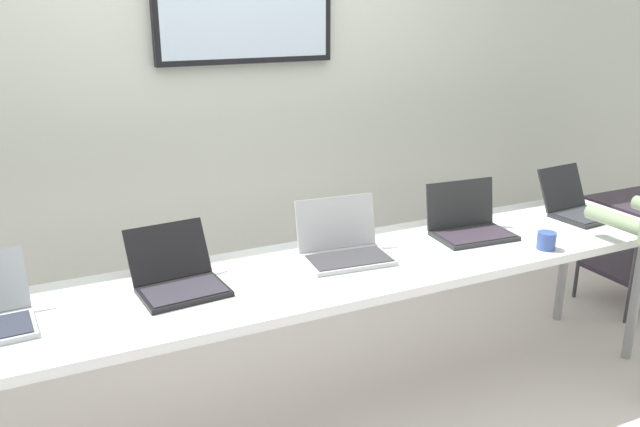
% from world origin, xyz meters
% --- Properties ---
extents(ground, '(8.00, 8.00, 0.04)m').
position_xyz_m(ground, '(0.00, 0.00, -0.02)').
color(ground, silver).
extents(back_wall, '(8.00, 0.11, 2.75)m').
position_xyz_m(back_wall, '(0.00, 1.13, 1.38)').
color(back_wall, beige).
rests_on(back_wall, ground).
extents(workbench, '(3.75, 0.70, 0.74)m').
position_xyz_m(workbench, '(0.00, 0.00, 0.70)').
color(workbench, silver).
rests_on(workbench, ground).
extents(laptop_station_1, '(0.35, 0.38, 0.23)m').
position_xyz_m(laptop_station_1, '(-0.54, 0.06, 0.80)').
color(laptop_station_1, black).
rests_on(laptop_station_1, workbench).
extents(laptop_station_2, '(0.40, 0.34, 0.25)m').
position_xyz_m(laptop_station_2, '(0.20, 0.07, 0.80)').
color(laptop_station_2, '#B2B0B6').
rests_on(laptop_station_2, workbench).
extents(laptop_station_3, '(0.40, 0.31, 0.25)m').
position_xyz_m(laptop_station_3, '(0.90, 0.06, 0.80)').
color(laptop_station_3, '#262628').
rests_on(laptop_station_3, workbench).
extents(laptop_station_4, '(0.33, 0.37, 0.24)m').
position_xyz_m(laptop_station_4, '(1.60, 0.06, 0.80)').
color(laptop_station_4, '#252428').
rests_on(laptop_station_4, workbench).
extents(coffee_mug, '(0.09, 0.09, 0.08)m').
position_xyz_m(coffee_mug, '(1.10, -0.25, 0.79)').
color(coffee_mug, '#364D96').
rests_on(coffee_mug, workbench).
extents(storage_cart, '(0.56, 0.44, 0.68)m').
position_xyz_m(storage_cart, '(2.37, 0.23, 0.45)').
color(storage_cart, '#312634').
rests_on(storage_cart, ground).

